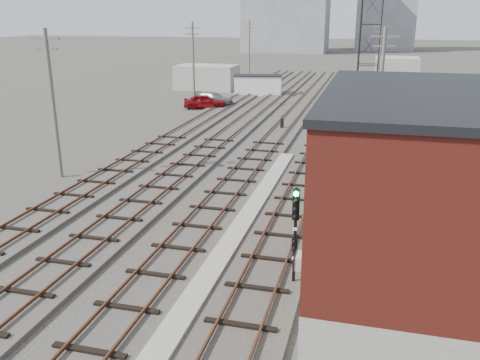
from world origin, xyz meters
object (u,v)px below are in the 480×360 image
(site_trailer, at_px, (258,85))
(car_silver, at_px, (210,99))
(car_red, at_px, (204,101))
(car_grey, at_px, (213,99))
(switch_stand, at_px, (282,123))
(signal_mast, at_px, (295,230))

(site_trailer, xyz_separation_m, car_silver, (-3.60, -8.53, -0.65))
(car_red, height_order, car_grey, car_red)
(switch_stand, bearing_deg, car_grey, 114.79)
(signal_mast, relative_size, car_grey, 0.79)
(car_red, bearing_deg, car_silver, -17.67)
(car_grey, bearing_deg, site_trailer, -5.73)
(signal_mast, xyz_separation_m, switch_stand, (-5.21, 26.77, -1.70))
(switch_stand, distance_m, car_red, 13.17)
(signal_mast, distance_m, car_silver, 40.63)
(switch_stand, relative_size, car_red, 0.27)
(switch_stand, bearing_deg, car_red, 122.11)
(signal_mast, xyz_separation_m, car_silver, (-15.35, 37.59, -1.64))
(signal_mast, relative_size, car_red, 0.86)
(signal_mast, xyz_separation_m, site_trailer, (-11.75, 46.11, -0.99))
(car_silver, distance_m, car_grey, 0.41)
(car_red, bearing_deg, switch_stand, -150.28)
(car_silver, bearing_deg, switch_stand, -118.33)
(switch_stand, bearing_deg, site_trailer, 91.06)
(switch_stand, height_order, car_red, car_red)
(car_grey, bearing_deg, car_silver, 86.30)
(switch_stand, relative_size, car_grey, 0.25)
(switch_stand, bearing_deg, car_silver, 115.55)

